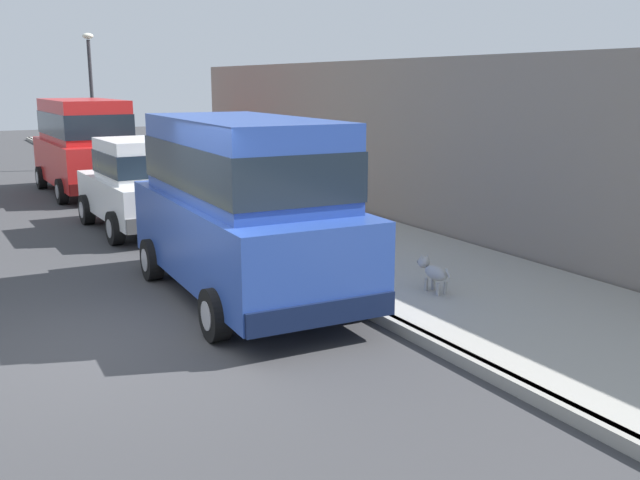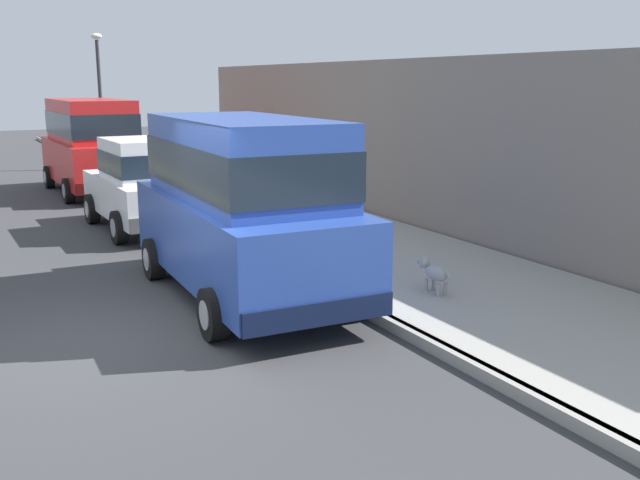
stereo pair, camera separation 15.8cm
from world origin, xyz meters
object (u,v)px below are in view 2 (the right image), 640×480
at_px(car_blue_van, 243,200).
at_px(street_lamp, 100,84).
at_px(car_red_van, 92,142).
at_px(dog_grey, 433,272).
at_px(fire_hydrant, 285,230).
at_px(car_white_hatchback, 146,183).

bearing_deg(car_blue_van, street_lamp, 85.01).
relative_size(car_red_van, street_lamp, 1.12).
bearing_deg(dog_grey, fire_hydrant, 101.63).
height_order(car_blue_van, fire_hydrant, car_blue_van).
bearing_deg(street_lamp, car_white_hatchback, -97.26).
bearing_deg(fire_hydrant, car_blue_van, -129.14).
height_order(car_blue_van, street_lamp, street_lamp).
xyz_separation_m(car_blue_van, dog_grey, (2.20, -1.47, -0.97)).
height_order(car_red_van, dog_grey, car_red_van).
height_order(dog_grey, street_lamp, street_lamp).
height_order(car_red_van, fire_hydrant, car_red_van).
height_order(car_red_van, street_lamp, street_lamp).
xyz_separation_m(car_white_hatchback, dog_grey, (2.18, -6.74, -0.55)).
height_order(car_white_hatchback, dog_grey, car_white_hatchback).
xyz_separation_m(car_red_van, fire_hydrant, (1.47, -9.07, -0.92)).
bearing_deg(street_lamp, dog_grey, -87.46).
bearing_deg(car_blue_van, fire_hydrant, 50.86).
relative_size(car_blue_van, fire_hydrant, 6.84).
relative_size(car_white_hatchback, fire_hydrant, 5.29).
bearing_deg(dog_grey, car_blue_van, 146.30).
relative_size(fire_hydrant, street_lamp, 0.16).
xyz_separation_m(car_blue_van, street_lamp, (1.42, 16.23, 1.51)).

